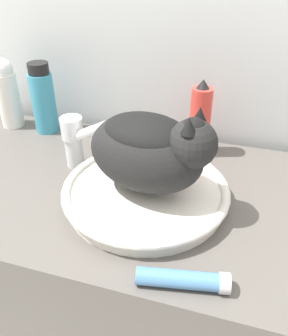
# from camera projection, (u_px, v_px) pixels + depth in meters

# --- Properties ---
(wall_back) EXTENTS (8.00, 0.05, 2.40)m
(wall_back) POSITION_uv_depth(u_px,v_px,m) (195.00, 19.00, 0.89)
(wall_back) COLOR silver
(wall_back) RESTS_ON ground_plane
(vanity_counter) EXTENTS (1.29, 0.55, 0.89)m
(vanity_counter) POSITION_uv_depth(u_px,v_px,m) (155.00, 315.00, 1.04)
(vanity_counter) COLOR #56514C
(vanity_counter) RESTS_ON ground_plane
(sink_basin) EXTENTS (0.36, 0.36, 0.04)m
(sink_basin) POSITION_uv_depth(u_px,v_px,m) (146.00, 192.00, 0.76)
(sink_basin) COLOR white
(sink_basin) RESTS_ON vanity_counter
(cat) EXTENTS (0.28, 0.27, 0.19)m
(cat) POSITION_uv_depth(u_px,v_px,m) (150.00, 148.00, 0.70)
(cat) COLOR black
(cat) RESTS_ON sink_basin
(faucet) EXTENTS (0.15, 0.09, 0.16)m
(faucet) POSITION_uv_depth(u_px,v_px,m) (77.00, 138.00, 0.84)
(faucet) COLOR silver
(faucet) RESTS_ON vanity_counter
(lotion_bottle_white) EXTENTS (0.06, 0.06, 0.20)m
(lotion_bottle_white) POSITION_uv_depth(u_px,v_px,m) (7.00, 94.00, 1.03)
(lotion_bottle_white) COLOR white
(lotion_bottle_white) RESTS_ON vanity_counter
(spray_bottle_trigger) EXTENTS (0.05, 0.05, 0.20)m
(spray_bottle_trigger) POSITION_uv_depth(u_px,v_px,m) (200.00, 120.00, 0.90)
(spray_bottle_trigger) COLOR #DB3D33
(spray_bottle_trigger) RESTS_ON vanity_counter
(mouthwash_bottle) EXTENTS (0.07, 0.07, 0.20)m
(mouthwash_bottle) POSITION_uv_depth(u_px,v_px,m) (43.00, 99.00, 1.00)
(mouthwash_bottle) COLOR teal
(mouthwash_bottle) RESTS_ON vanity_counter
(cream_tube) EXTENTS (0.15, 0.06, 0.03)m
(cream_tube) POSITION_uv_depth(u_px,v_px,m) (184.00, 280.00, 0.58)
(cream_tube) COLOR #4C7FB2
(cream_tube) RESTS_ON vanity_counter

